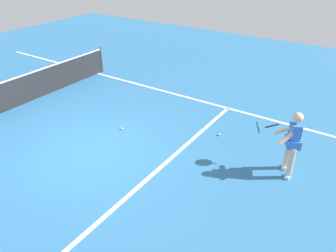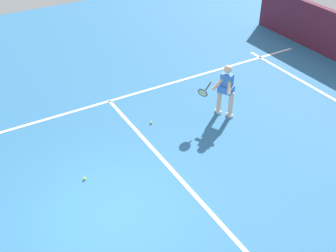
# 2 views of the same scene
# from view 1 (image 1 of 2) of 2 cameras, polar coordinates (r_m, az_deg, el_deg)

# --- Properties ---
(ground_plane) EXTENTS (26.68, 26.68, 0.00)m
(ground_plane) POSITION_cam_1_polar(r_m,az_deg,el_deg) (8.56, -13.22, -4.23)
(ground_plane) COLOR teal
(service_line_marking) EXTENTS (8.34, 0.10, 0.01)m
(service_line_marking) POSITION_cam_1_polar(r_m,az_deg,el_deg) (7.50, -3.05, -8.72)
(service_line_marking) COLOR white
(service_line_marking) RESTS_ON ground
(sideline_right_marking) EXTENTS (0.10, 18.53, 0.01)m
(sideline_right_marking) POSITION_cam_1_polar(r_m,az_deg,el_deg) (11.39, 1.80, 5.45)
(sideline_right_marking) COLOR white
(sideline_right_marking) RESTS_ON ground
(tennis_player) EXTENTS (0.68, 1.13, 1.55)m
(tennis_player) POSITION_cam_1_polar(r_m,az_deg,el_deg) (7.62, 20.73, -2.50)
(tennis_player) COLOR beige
(tennis_player) RESTS_ON ground
(tennis_ball_near) EXTENTS (0.07, 0.07, 0.07)m
(tennis_ball_near) POSITION_cam_1_polar(r_m,az_deg,el_deg) (9.06, 8.93, -1.48)
(tennis_ball_near) COLOR #D1E533
(tennis_ball_near) RESTS_ON ground
(tennis_ball_far) EXTENTS (0.07, 0.07, 0.07)m
(tennis_ball_far) POSITION_cam_1_polar(r_m,az_deg,el_deg) (9.32, -8.00, -0.47)
(tennis_ball_far) COLOR #D1E533
(tennis_ball_far) RESTS_ON ground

